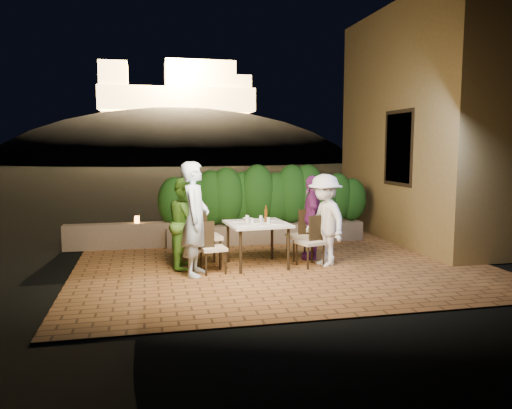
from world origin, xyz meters
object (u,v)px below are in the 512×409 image
object	(u,v)px
beer_bottle	(266,214)
diner_green	(186,223)
dining_table	(257,244)
bowl	(248,219)
chair_right_back	(300,235)
parapet_lamp	(137,220)
diner_purple	(312,217)
chair_left_front	(213,247)
chair_right_front	(310,241)
diner_blue	(195,219)
diner_white	(325,220)
chair_left_back	(206,235)

from	to	relation	value
beer_bottle	diner_green	distance (m)	1.36
dining_table	bowl	distance (m)	0.51
chair_right_back	parapet_lamp	xyz separation A→B (m)	(-2.88, 1.71, 0.12)
dining_table	bowl	world-z (taller)	bowl
diner_purple	chair_left_front	bearing A→B (deg)	-52.61
parapet_lamp	chair_right_front	bearing A→B (deg)	-37.66
diner_blue	diner_green	world-z (taller)	diner_blue
beer_bottle	diner_white	bearing A→B (deg)	-13.16
chair_right_back	diner_green	bearing A→B (deg)	1.44
beer_bottle	chair_left_front	xyz separation A→B (m)	(-0.95, -0.33, -0.47)
bowl	dining_table	bearing A→B (deg)	-71.78
beer_bottle	bowl	xyz separation A→B (m)	(-0.26, 0.28, -0.12)
bowl	diner_purple	xyz separation A→B (m)	(1.20, 0.05, -0.01)
chair_left_back	chair_right_back	xyz separation A→B (m)	(1.72, 0.15, -0.08)
bowl	parapet_lamp	bearing A→B (deg)	137.91
diner_green	diner_white	xyz separation A→B (m)	(2.32, -0.35, 0.02)
chair_right_back	diner_purple	xyz separation A→B (m)	(0.24, 0.02, 0.31)
chair_left_front	parapet_lamp	bearing A→B (deg)	109.97
chair_left_back	diner_blue	distance (m)	0.71
dining_table	diner_purple	bearing A→B (deg)	18.03
dining_table	beer_bottle	bearing A→B (deg)	12.46
chair_left_front	chair_left_back	bearing A→B (deg)	89.37
chair_left_back	chair_left_front	bearing A→B (deg)	-90.20
dining_table	chair_left_front	bearing A→B (deg)	-159.83
diner_green	diner_white	size ratio (longest dim) A/B	0.97
diner_green	chair_left_back	bearing A→B (deg)	-74.31
chair_right_back	parapet_lamp	distance (m)	3.35
beer_bottle	diner_white	size ratio (longest dim) A/B	0.18
chair_left_front	chair_right_front	distance (m)	1.68
diner_white	dining_table	bearing A→B (deg)	-112.72
beer_bottle	diner_blue	distance (m)	1.31
diner_purple	diner_white	bearing A→B (deg)	22.05
diner_green	diner_purple	world-z (taller)	diner_green
chair_left_back	parapet_lamp	world-z (taller)	chair_left_back
diner_white	parapet_lamp	distance (m)	3.88
beer_bottle	chair_right_front	xyz separation A→B (m)	(0.72, -0.23, -0.46)
dining_table	chair_right_front	bearing A→B (deg)	-12.49
dining_table	chair_left_front	xyz separation A→B (m)	(-0.80, -0.29, 0.05)
chair_right_back	diner_purple	world-z (taller)	diner_purple
diner_blue	diner_white	distance (m)	2.23
diner_purple	beer_bottle	bearing A→B (deg)	-52.60
chair_left_back	beer_bottle	bearing A→B (deg)	-16.28
chair_left_back	parapet_lamp	distance (m)	2.19
diner_green	diner_purple	size ratio (longest dim) A/B	1.00
diner_green	diner_white	bearing A→B (deg)	-89.30
bowl	chair_right_front	bearing A→B (deg)	-27.24
chair_left_back	diner_blue	world-z (taller)	diner_blue
diner_green	diner_white	world-z (taller)	diner_white
chair_right_front	chair_right_back	bearing A→B (deg)	-105.47
bowl	diner_white	bearing A→B (deg)	-22.17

